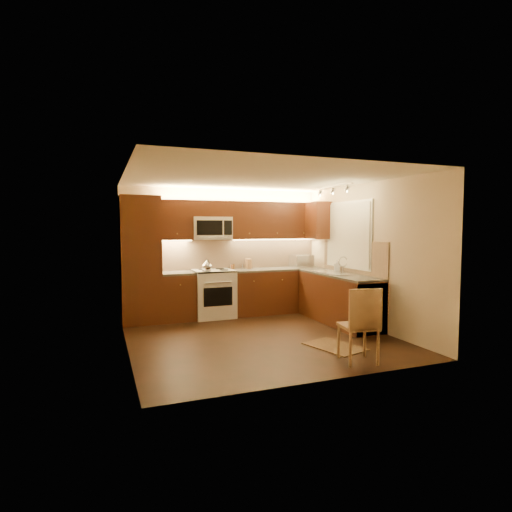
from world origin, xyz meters
name	(u,v)px	position (x,y,z in m)	size (l,w,h in m)	color
floor	(260,337)	(0.00, 0.00, 0.00)	(4.00, 4.00, 0.01)	black
ceiling	(260,178)	(0.00, 0.00, 2.50)	(4.00, 4.00, 0.01)	beige
wall_back	(224,252)	(0.00, 2.00, 1.25)	(4.00, 0.01, 2.50)	#CAB594
wall_front	(325,271)	(0.00, -2.00, 1.25)	(4.00, 0.01, 2.50)	#CAB594
wall_left	(126,262)	(-2.00, 0.00, 1.25)	(0.01, 4.00, 2.50)	#CAB594
wall_right	(367,255)	(2.00, 0.00, 1.25)	(0.01, 4.00, 2.50)	#CAB594
pantry	(141,260)	(-1.65, 1.70, 1.15)	(0.70, 0.60, 2.30)	#46260F
base_cab_back_left	(178,297)	(-0.99, 1.70, 0.43)	(0.62, 0.60, 0.86)	#46260F
counter_back_left	(177,273)	(-0.99, 1.70, 0.88)	(0.62, 0.60, 0.04)	#3B3935
base_cab_back_right	(277,291)	(1.04, 1.70, 0.43)	(1.92, 0.60, 0.86)	#46260F
counter_back_right	(277,269)	(1.04, 1.70, 0.88)	(1.92, 0.60, 0.04)	#3B3935
base_cab_right	(339,299)	(1.70, 0.40, 0.43)	(0.60, 2.00, 0.86)	#46260F
counter_right	(339,275)	(1.70, 0.40, 0.88)	(0.60, 2.00, 0.04)	#3B3935
dishwasher	(362,306)	(1.70, -0.30, 0.43)	(0.58, 0.60, 0.84)	silver
backsplash_back	(240,254)	(0.35, 1.99, 1.20)	(3.30, 0.02, 0.60)	tan
backsplash_right	(353,257)	(1.99, 0.40, 1.20)	(0.02, 2.00, 0.60)	tan
upper_cab_back_left	(175,220)	(-0.99, 1.82, 1.88)	(0.62, 0.35, 0.75)	#46260F
upper_cab_back_right	(274,221)	(1.04, 1.82, 1.88)	(1.92, 0.35, 0.75)	#46260F
upper_cab_bridge	(211,209)	(-0.30, 1.82, 2.09)	(0.76, 0.35, 0.31)	#46260F
upper_cab_right_corner	(318,221)	(1.82, 1.40, 1.88)	(0.35, 0.50, 0.75)	#46260F
stove	(214,294)	(-0.30, 1.68, 0.46)	(0.76, 0.65, 0.92)	silver
microwave	(211,228)	(-0.30, 1.81, 1.72)	(0.76, 0.38, 0.44)	silver
window_frame	(348,235)	(1.99, 0.55, 1.60)	(0.03, 1.44, 1.24)	silver
window_blinds	(347,235)	(1.97, 0.55, 1.60)	(0.02, 1.36, 1.16)	silver
sink	(335,269)	(1.70, 0.55, 0.98)	(0.52, 0.86, 0.15)	silver
faucet	(343,264)	(1.88, 0.55, 1.05)	(0.20, 0.04, 0.30)	silver
track_light_bar	(333,186)	(1.55, 0.40, 2.46)	(0.04, 1.20, 0.03)	silver
kettle	(207,265)	(-0.48, 1.45, 1.03)	(0.19, 0.19, 0.22)	silver
toaster_oven	(301,261)	(1.61, 1.71, 1.03)	(0.44, 0.33, 0.26)	silver
knife_block	(249,264)	(0.48, 1.84, 1.00)	(0.09, 0.15, 0.20)	olive
spice_jar_a	(243,267)	(0.35, 1.84, 0.94)	(0.04, 0.04, 0.09)	silver
spice_jar_b	(234,266)	(0.19, 1.90, 0.95)	(0.04, 0.04, 0.10)	brown
spice_jar_c	(231,266)	(0.14, 1.94, 0.95)	(0.05, 0.05, 0.09)	silver
spice_jar_d	(232,267)	(0.14, 1.89, 0.94)	(0.04, 0.04, 0.09)	#9F5A2F
soap_bottle	(337,266)	(1.89, 0.78, 1.01)	(0.10, 0.10, 0.22)	silver
rug	(335,347)	(0.83, -0.90, 0.01)	(0.55, 0.83, 0.01)	black
dining_chair	(358,324)	(0.76, -1.56, 0.49)	(0.43, 0.43, 0.98)	olive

